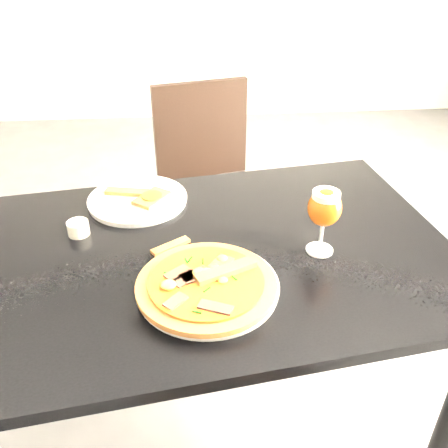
{
  "coord_description": "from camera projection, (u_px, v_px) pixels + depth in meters",
  "views": [
    {
      "loc": [
        0.06,
        -0.98,
        1.47
      ],
      "look_at": [
        0.14,
        0.02,
        0.83
      ],
      "focal_mm": 40.0,
      "sensor_mm": 36.0,
      "label": 1
    }
  ],
  "objects": [
    {
      "name": "pizza",
      "position": [
        207.0,
        283.0,
        1.09
      ],
      "size": [
        0.31,
        0.31,
        0.03
      ],
      "rotation": [
        0.0,
        0.0,
        0.11
      ],
      "color": "brown",
      "rests_on": "plate_main"
    },
    {
      "name": "dining_table",
      "position": [
        213.0,
        278.0,
        1.29
      ],
      "size": [
        1.3,
        0.96,
        0.75
      ],
      "rotation": [
        0.0,
        0.0,
        0.14
      ],
      "color": "black",
      "rests_on": "ground"
    },
    {
      "name": "plate_second",
      "position": [
        138.0,
        200.0,
        1.44
      ],
      "size": [
        0.35,
        0.35,
        0.01
      ],
      "primitive_type": "cylinder",
      "rotation": [
        0.0,
        0.0,
        0.28
      ],
      "color": "silver",
      "rests_on": "dining_table"
    },
    {
      "name": "chair_far",
      "position": [
        210.0,
        185.0,
        2.08
      ],
      "size": [
        0.49,
        0.49,
        0.89
      ],
      "rotation": [
        0.0,
        0.0,
        0.23
      ],
      "color": "black",
      "rests_on": "ground"
    },
    {
      "name": "loose_crust",
      "position": [
        171.0,
        246.0,
        1.25
      ],
      "size": [
        0.1,
        0.08,
        0.01
      ],
      "primitive_type": "cube",
      "rotation": [
        0.0,
        0.0,
        0.58
      ],
      "color": "brown",
      "rests_on": "dining_table"
    },
    {
      "name": "sauce_cup",
      "position": [
        78.0,
        228.0,
        1.29
      ],
      "size": [
        0.06,
        0.06,
        0.04
      ],
      "color": "silver",
      "rests_on": "dining_table"
    },
    {
      "name": "beer_glass",
      "position": [
        325.0,
        208.0,
        1.17
      ],
      "size": [
        0.08,
        0.08,
        0.17
      ],
      "color": "silver",
      "rests_on": "dining_table"
    },
    {
      "name": "ground",
      "position": [
        181.0,
        446.0,
        1.61
      ],
      "size": [
        6.0,
        6.0,
        0.0
      ],
      "primitive_type": "plane",
      "color": "#565659",
      "rests_on": "ground"
    },
    {
      "name": "plate_main",
      "position": [
        208.0,
        287.0,
        1.11
      ],
      "size": [
        0.36,
        0.36,
        0.02
      ],
      "primitive_type": "cylinder",
      "rotation": [
        0.0,
        0.0,
        0.15
      ],
      "color": "silver",
      "rests_on": "dining_table"
    },
    {
      "name": "crust_scraps",
      "position": [
        144.0,
        196.0,
        1.43
      ],
      "size": [
        0.2,
        0.13,
        0.01
      ],
      "rotation": [
        0.0,
        0.0,
        0.24
      ],
      "color": "brown",
      "rests_on": "plate_second"
    }
  ]
}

